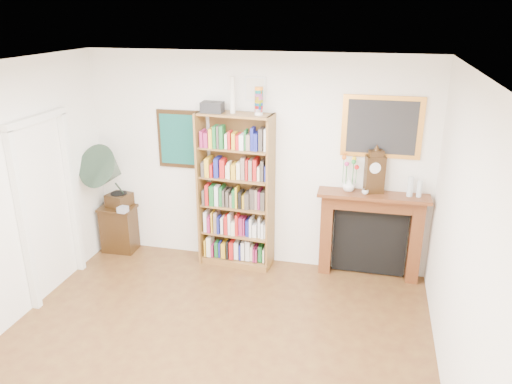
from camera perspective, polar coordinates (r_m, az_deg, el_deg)
room at (r=4.27m, az=-7.87°, el=-6.09°), size 4.51×5.01×2.81m
door_casing at (r=6.32m, az=-22.78°, el=-0.02°), size 0.08×1.02×2.17m
teal_poster at (r=6.73m, az=-8.84°, el=5.98°), size 0.58×0.04×0.78m
small_picture at (r=6.27m, az=-0.06°, el=11.72°), size 0.26×0.04×0.30m
gilt_painting at (r=6.18m, az=14.19°, el=7.20°), size 0.95×0.04×0.75m
bookshelf at (r=6.45m, az=-2.35°, el=1.02°), size 0.98×0.42×2.38m
side_cabinet at (r=7.38m, az=-15.35°, el=-4.06°), size 0.50×0.37×0.66m
fireplace at (r=6.50m, az=12.97°, el=-3.95°), size 1.36×0.34×1.15m
gramophone at (r=6.98m, az=-16.32°, el=2.13°), size 0.73×0.84×0.96m
cd_stack at (r=7.04m, az=-14.98°, el=-1.94°), size 0.13×0.13×0.08m
mantel_clock at (r=6.23m, az=13.42°, el=2.17°), size 0.26×0.19×0.54m
flower_vase at (r=6.28m, az=10.57°, el=0.82°), size 0.18×0.18×0.16m
teacup at (r=6.22m, az=12.36°, el=0.02°), size 0.10×0.10×0.06m
bottle_left at (r=6.27m, az=17.21°, el=0.58°), size 0.07×0.07×0.24m
bottle_right at (r=6.29m, az=18.17°, el=0.33°), size 0.06×0.06×0.20m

